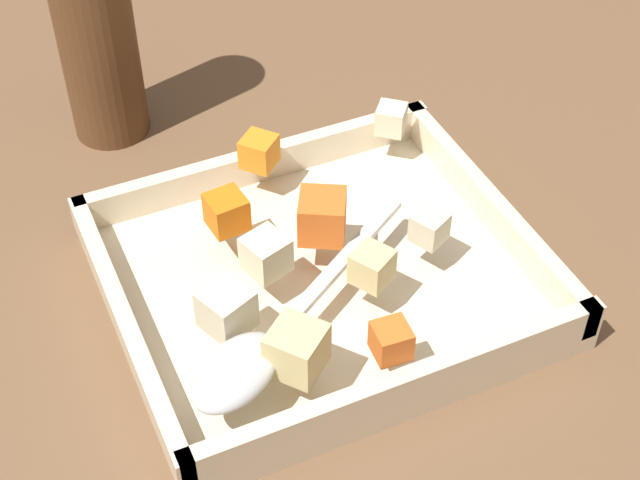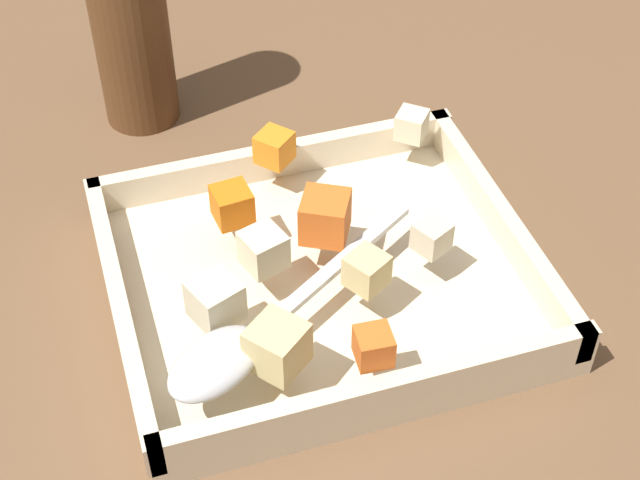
% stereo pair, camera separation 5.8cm
% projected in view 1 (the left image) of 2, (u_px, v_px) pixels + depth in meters
% --- Properties ---
extents(ground_plane, '(4.00, 4.00, 0.00)m').
position_uv_depth(ground_plane, '(315.00, 277.00, 0.73)').
color(ground_plane, brown).
extents(baking_dish, '(0.30, 0.26, 0.04)m').
position_uv_depth(baking_dish, '(320.00, 279.00, 0.71)').
color(baking_dish, beige).
rests_on(baking_dish, ground_plane).
extents(carrot_chunk_corner_nw, '(0.03, 0.03, 0.03)m').
position_uv_depth(carrot_chunk_corner_nw, '(227.00, 212.00, 0.69)').
color(carrot_chunk_corner_nw, orange).
rests_on(carrot_chunk_corner_nw, baking_dish).
extents(carrot_chunk_near_spoon, '(0.03, 0.03, 0.02)m').
position_uv_depth(carrot_chunk_near_spoon, '(259.00, 151.00, 0.75)').
color(carrot_chunk_near_spoon, orange).
rests_on(carrot_chunk_near_spoon, baking_dish).
extents(carrot_chunk_far_right, '(0.04, 0.04, 0.03)m').
position_uv_depth(carrot_chunk_far_right, '(323.00, 217.00, 0.69)').
color(carrot_chunk_far_right, orange).
rests_on(carrot_chunk_far_right, baking_dish).
extents(carrot_chunk_corner_se, '(0.02, 0.02, 0.02)m').
position_uv_depth(carrot_chunk_corner_se, '(394.00, 340.00, 0.61)').
color(carrot_chunk_corner_se, orange).
rests_on(carrot_chunk_corner_se, baking_dish).
extents(potato_chunk_heap_top, '(0.04, 0.04, 0.03)m').
position_uv_depth(potato_chunk_heap_top, '(226.00, 309.00, 0.62)').
color(potato_chunk_heap_top, beige).
rests_on(potato_chunk_heap_top, baking_dish).
extents(potato_chunk_mid_right, '(0.03, 0.03, 0.02)m').
position_uv_depth(potato_chunk_mid_right, '(372.00, 266.00, 0.66)').
color(potato_chunk_mid_right, '#E0CC89').
rests_on(potato_chunk_mid_right, baking_dish).
extents(potato_chunk_far_left, '(0.05, 0.05, 0.03)m').
position_uv_depth(potato_chunk_far_left, '(297.00, 349.00, 0.60)').
color(potato_chunk_far_left, '#E0CC89').
rests_on(potato_chunk_far_left, baking_dish).
extents(potato_chunk_under_handle, '(0.03, 0.03, 0.03)m').
position_uv_depth(potato_chunk_under_handle, '(266.00, 254.00, 0.66)').
color(potato_chunk_under_handle, beige).
rests_on(potato_chunk_under_handle, baking_dish).
extents(potato_chunk_corner_sw, '(0.03, 0.03, 0.02)m').
position_uv_depth(potato_chunk_corner_sw, '(391.00, 119.00, 0.78)').
color(potato_chunk_corner_sw, beige).
rests_on(potato_chunk_corner_sw, baking_dish).
extents(parsnip_chunk_front_center, '(0.03, 0.03, 0.02)m').
position_uv_depth(parsnip_chunk_front_center, '(429.00, 227.00, 0.69)').
color(parsnip_chunk_front_center, beige).
rests_on(parsnip_chunk_front_center, baking_dish).
extents(serving_spoon, '(0.21, 0.15, 0.02)m').
position_uv_depth(serving_spoon, '(249.00, 358.00, 0.60)').
color(serving_spoon, silver).
rests_on(serving_spoon, baking_dish).
extents(pepper_mill, '(0.07, 0.07, 0.26)m').
position_uv_depth(pepper_mill, '(92.00, 11.00, 0.78)').
color(pepper_mill, brown).
rests_on(pepper_mill, ground_plane).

